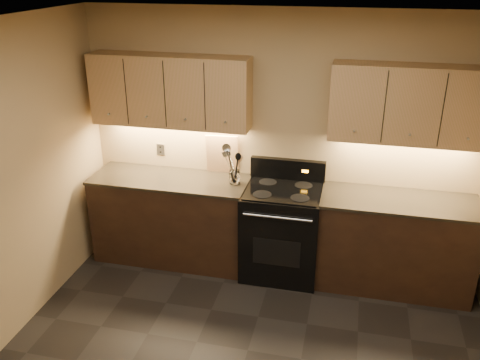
# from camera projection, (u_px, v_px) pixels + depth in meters

# --- Properties ---
(ceiling) EXTENTS (4.00, 4.00, 0.00)m
(ceiling) POSITION_uv_depth(u_px,v_px,m) (233.00, 36.00, 2.79)
(ceiling) COLOR silver
(ceiling) RESTS_ON wall_back
(wall_back) EXTENTS (4.00, 0.04, 2.60)m
(wall_back) POSITION_uv_depth(u_px,v_px,m) (281.00, 142.00, 5.09)
(wall_back) COLOR #9F855D
(wall_back) RESTS_ON ground
(counter_left) EXTENTS (1.62, 0.62, 0.93)m
(counter_left) POSITION_uv_depth(u_px,v_px,m) (172.00, 218.00, 5.39)
(counter_left) COLOR black
(counter_left) RESTS_ON ground
(counter_right) EXTENTS (1.46, 0.62, 0.93)m
(counter_right) POSITION_uv_depth(u_px,v_px,m) (395.00, 243.00, 4.91)
(counter_right) COLOR black
(counter_right) RESTS_ON ground
(stove) EXTENTS (0.76, 0.68, 1.14)m
(stove) POSITION_uv_depth(u_px,v_px,m) (282.00, 230.00, 5.12)
(stove) COLOR black
(stove) RESTS_ON ground
(upper_cab_left) EXTENTS (1.60, 0.30, 0.70)m
(upper_cab_left) POSITION_uv_depth(u_px,v_px,m) (170.00, 91.00, 4.99)
(upper_cab_left) COLOR tan
(upper_cab_left) RESTS_ON wall_back
(upper_cab_right) EXTENTS (1.44, 0.30, 0.70)m
(upper_cab_right) POSITION_uv_depth(u_px,v_px,m) (412.00, 105.00, 4.51)
(upper_cab_right) COLOR tan
(upper_cab_right) RESTS_ON wall_back
(outlet_plate) EXTENTS (0.08, 0.01, 0.12)m
(outlet_plate) POSITION_uv_depth(u_px,v_px,m) (161.00, 149.00, 5.43)
(outlet_plate) COLOR #B2B5BA
(outlet_plate) RESTS_ON wall_back
(utensil_crock) EXTENTS (0.14, 0.14, 0.13)m
(utensil_crock) POSITION_uv_depth(u_px,v_px,m) (235.00, 177.00, 5.06)
(utensil_crock) COLOR white
(utensil_crock) RESTS_ON counter_left
(cutting_board) EXTENTS (0.34, 0.11, 0.42)m
(cutting_board) POSITION_uv_depth(u_px,v_px,m) (222.00, 154.00, 5.24)
(cutting_board) COLOR tan
(cutting_board) RESTS_ON counter_left
(wooden_spoon) EXTENTS (0.15, 0.11, 0.29)m
(wooden_spoon) POSITION_uv_depth(u_px,v_px,m) (232.00, 168.00, 5.02)
(wooden_spoon) COLOR tan
(wooden_spoon) RESTS_ON utensil_crock
(black_spoon) EXTENTS (0.12, 0.14, 0.34)m
(black_spoon) POSITION_uv_depth(u_px,v_px,m) (235.00, 165.00, 5.02)
(black_spoon) COLOR black
(black_spoon) RESTS_ON utensil_crock
(black_turner) EXTENTS (0.17, 0.16, 0.35)m
(black_turner) POSITION_uv_depth(u_px,v_px,m) (234.00, 167.00, 4.99)
(black_turner) COLOR black
(black_turner) RESTS_ON utensil_crock
(steel_spatula) EXTENTS (0.22, 0.12, 0.36)m
(steel_spatula) POSITION_uv_depth(u_px,v_px,m) (237.00, 165.00, 5.01)
(steel_spatula) COLOR silver
(steel_spatula) RESTS_ON utensil_crock
(steel_skimmer) EXTENTS (0.22, 0.15, 0.40)m
(steel_skimmer) POSITION_uv_depth(u_px,v_px,m) (238.00, 164.00, 5.00)
(steel_skimmer) COLOR silver
(steel_skimmer) RESTS_ON utensil_crock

